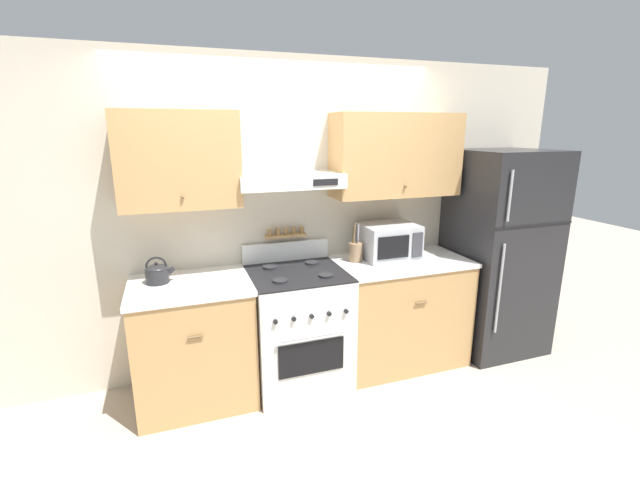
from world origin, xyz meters
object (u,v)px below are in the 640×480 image
object	(u,v)px
stove_range	(298,327)
utensil_crock	(356,251)
tea_kettle	(157,273)
refrigerator	(498,252)
microwave	(388,241)

from	to	relation	value
stove_range	utensil_crock	distance (m)	0.77
stove_range	tea_kettle	distance (m)	1.14
refrigerator	utensil_crock	xyz separation A→B (m)	(-1.36, 0.13, 0.10)
stove_range	utensil_crock	xyz separation A→B (m)	(0.54, 0.11, 0.54)
utensil_crock	stove_range	bearing A→B (deg)	-168.88
stove_range	tea_kettle	bearing A→B (deg)	174.00
refrigerator	utensil_crock	world-z (taller)	refrigerator
tea_kettle	utensil_crock	xyz separation A→B (m)	(1.54, 0.00, 0.01)
stove_range	tea_kettle	xyz separation A→B (m)	(-1.00, 0.11, 0.53)
refrigerator	stove_range	bearing A→B (deg)	179.35
microwave	stove_range	bearing A→B (deg)	-171.69
refrigerator	tea_kettle	world-z (taller)	refrigerator
refrigerator	utensil_crock	distance (m)	1.37
refrigerator	utensil_crock	bearing A→B (deg)	174.67
microwave	utensil_crock	bearing A→B (deg)	-176.68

